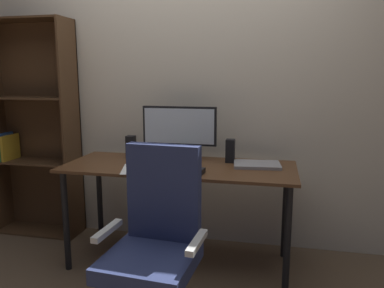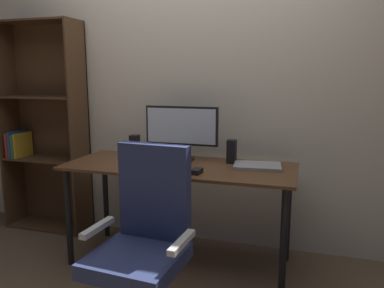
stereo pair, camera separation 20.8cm
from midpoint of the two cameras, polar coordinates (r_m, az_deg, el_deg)
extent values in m
plane|color=brown|center=(2.93, 0.25, -17.46)|extent=(12.00, 12.00, 0.00)
cube|color=beige|center=(3.06, 2.96, 9.11)|extent=(6.40, 0.10, 2.60)
cube|color=#56351E|center=(2.67, 0.26, -3.44)|extent=(1.63, 0.64, 0.02)
cylinder|color=black|center=(2.86, -16.24, -10.67)|extent=(0.04, 0.04, 0.72)
cylinder|color=black|center=(2.43, 16.18, -14.47)|extent=(0.04, 0.04, 0.72)
cylinder|color=black|center=(3.28, -11.21, -7.69)|extent=(0.04, 0.04, 0.72)
cylinder|color=black|center=(2.92, 16.38, -10.23)|extent=(0.04, 0.04, 0.72)
cylinder|color=black|center=(2.84, 0.51, -2.23)|extent=(0.20, 0.20, 0.01)
cylinder|color=black|center=(2.83, 0.51, -1.12)|extent=(0.04, 0.04, 0.10)
cube|color=black|center=(2.80, 0.52, 2.79)|extent=(0.56, 0.03, 0.29)
cube|color=silver|center=(2.79, 0.43, 2.75)|extent=(0.53, 0.01, 0.26)
cube|color=#B7BABC|center=(2.51, -2.02, -3.87)|extent=(0.29, 0.12, 0.02)
cube|color=black|center=(2.43, 3.16, -4.18)|extent=(0.07, 0.10, 0.03)
cylinder|color=#387F51|center=(2.67, 0.77, -1.98)|extent=(0.08, 0.08, 0.11)
cube|color=#387F51|center=(2.66, 1.73, -1.93)|extent=(0.02, 0.01, 0.06)
cube|color=#99999E|center=(2.65, 12.12, -3.28)|extent=(0.34, 0.26, 0.02)
cube|color=black|center=(2.95, -6.72, -0.28)|extent=(0.06, 0.07, 0.17)
cube|color=black|center=(2.74, 8.20, -1.15)|extent=(0.06, 0.07, 0.17)
cube|color=white|center=(2.60, -6.00, -3.62)|extent=(0.28, 0.34, 0.00)
cube|color=navy|center=(1.98, -5.34, -17.25)|extent=(0.47, 0.47, 0.08)
cube|color=navy|center=(2.04, -2.82, -7.23)|extent=(0.40, 0.10, 0.52)
cube|color=silver|center=(2.05, -11.30, -12.40)|extent=(0.06, 0.26, 0.03)
cube|color=silver|center=(1.85, 1.76, -14.73)|extent=(0.06, 0.26, 0.03)
cube|color=#4C331E|center=(3.73, -24.56, 2.38)|extent=(0.02, 0.28, 1.82)
cube|color=#4C331E|center=(3.29, -14.98, 2.03)|extent=(0.02, 0.28, 1.82)
cube|color=#4C331E|center=(3.61, -18.80, 2.53)|extent=(0.75, 0.01, 1.82)
cube|color=#4C331E|center=(3.72, -19.20, -11.63)|extent=(0.71, 0.26, 0.02)
cube|color=#4C331E|center=(3.54, -19.80, -2.14)|extent=(0.71, 0.26, 0.02)
cube|color=#4C331E|center=(3.47, -20.35, 6.68)|extent=(0.71, 0.26, 0.02)
cube|color=#4C331E|center=(3.50, -21.02, 17.00)|extent=(0.71, 0.26, 0.02)
cube|color=#B22D28|center=(3.71, -23.89, -0.04)|extent=(0.02, 0.22, 0.22)
cube|color=#28478C|center=(3.69, -23.53, 0.03)|extent=(0.03, 0.22, 0.23)
cube|color=#337242|center=(3.67, -23.15, -0.16)|extent=(0.02, 0.22, 0.21)
cube|color=gold|center=(3.65, -22.81, -0.12)|extent=(0.02, 0.22, 0.22)
camera|label=1|loc=(0.10, -87.73, 0.41)|focal=35.12mm
camera|label=2|loc=(0.10, 92.27, -0.41)|focal=35.12mm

